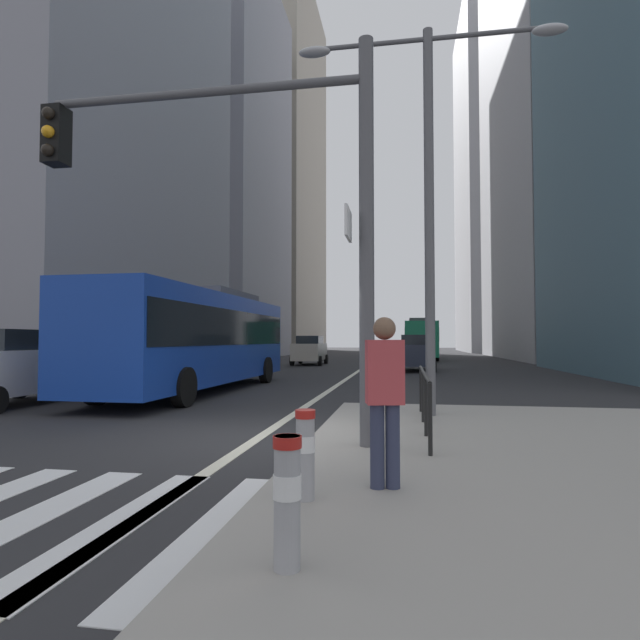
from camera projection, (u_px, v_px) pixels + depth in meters
ground_plane at (360, 370)px, 28.30m from camera, size 160.00×160.00×0.00m
median_island at (638, 462)px, 6.70m from camera, size 9.00×10.00×0.15m
crosswalk_stripes at (34, 517)px, 4.81m from camera, size 5.85×3.20×0.01m
lane_centre_line at (372, 362)px, 38.15m from camera, size 0.20×80.00×0.01m
office_tower_left_near at (52, 25)px, 27.07m from camera, size 13.63×17.72×36.88m
office_tower_left_mid at (213, 167)px, 49.90m from camera, size 11.81×17.35×37.23m
office_tower_left_far at (276, 172)px, 74.25m from camera, size 11.17×23.49×52.44m
office_tower_right_mid at (565, 61)px, 46.39m from camera, size 11.67×24.07×54.28m
office_tower_right_far at (508, 180)px, 72.31m from camera, size 12.95×20.11×48.75m
city_bus_blue_oncoming at (199, 335)px, 16.53m from camera, size 2.80×11.36×3.40m
sedan_white_oncoming at (9, 367)px, 13.04m from camera, size 2.06×4.31×1.94m
city_bus_red_receding at (420, 338)px, 43.45m from camera, size 2.72×11.54×3.40m
car_oncoming_mid at (310, 350)px, 34.26m from camera, size 2.13×4.55×1.94m
car_receding_near at (415, 345)px, 63.89m from camera, size 2.05×4.37×1.94m
car_receding_far at (416, 352)px, 27.46m from camera, size 2.17×4.28×1.94m
traffic_signal_gantry at (251, 183)px, 7.75m from camera, size 5.37×0.65×6.00m
street_lamp_post at (429, 165)px, 10.49m from camera, size 5.50×0.32×8.00m
bollard_front at (287, 495)px, 3.41m from camera, size 0.20×0.20×0.88m
bollard_left at (305, 449)px, 4.89m from camera, size 0.20×0.20×0.86m
pedestrian_railing at (424, 386)px, 8.79m from camera, size 0.06×4.22×0.98m
pedestrian_waiting at (385, 392)px, 5.28m from camera, size 0.42×0.31×1.77m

